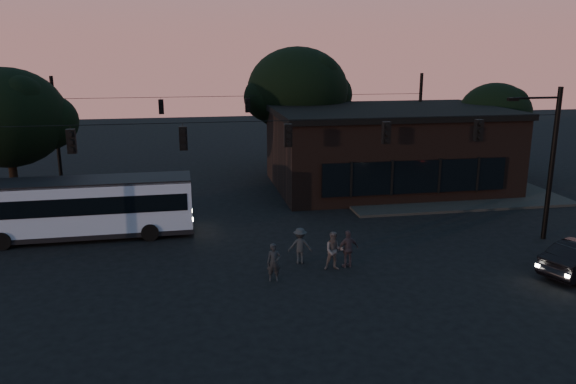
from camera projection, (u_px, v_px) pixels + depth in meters
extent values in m
plane|color=black|center=(306.00, 291.00, 22.01)|extent=(120.00, 120.00, 0.00)
cube|color=black|center=(438.00, 190.00, 37.42)|extent=(14.00, 10.00, 0.15)
cube|color=black|center=(23.00, 209.00, 32.91)|extent=(14.00, 10.00, 0.15)
cube|color=black|center=(386.00, 151.00, 38.21)|extent=(15.00, 10.00, 5.00)
cube|color=black|center=(388.00, 111.00, 37.55)|extent=(15.40, 10.40, 0.40)
cube|color=black|center=(415.00, 177.00, 33.50)|extent=(11.50, 0.18, 2.00)
cylinder|color=black|center=(297.00, 146.00, 43.19)|extent=(0.44, 0.44, 4.00)
ellipsoid|color=black|center=(297.00, 90.00, 42.15)|extent=(7.60, 7.60, 6.46)
cylinder|color=black|center=(491.00, 155.00, 41.93)|extent=(0.44, 0.44, 3.00)
ellipsoid|color=black|center=(495.00, 113.00, 41.15)|extent=(5.20, 5.20, 4.42)
cylinder|color=black|center=(15.00, 185.00, 31.53)|extent=(0.44, 0.44, 3.60)
ellipsoid|color=black|center=(6.00, 118.00, 30.60)|extent=(6.40, 6.40, 5.44)
cylinder|color=black|center=(552.00, 165.00, 27.16)|extent=(0.24, 0.24, 7.50)
cylinder|color=black|center=(288.00, 121.00, 24.30)|extent=(26.00, 0.03, 0.03)
cube|color=black|center=(71.00, 141.00, 22.89)|extent=(0.34, 0.30, 1.00)
cube|color=black|center=(183.00, 138.00, 23.68)|extent=(0.34, 0.30, 1.00)
cube|color=black|center=(288.00, 135.00, 24.46)|extent=(0.34, 0.30, 1.00)
cube|color=black|center=(386.00, 133.00, 25.24)|extent=(0.34, 0.30, 1.00)
cube|color=black|center=(479.00, 130.00, 26.02)|extent=(0.34, 0.30, 1.00)
cylinder|color=black|center=(57.00, 132.00, 37.90)|extent=(0.24, 0.24, 7.50)
cylinder|color=black|center=(419.00, 124.00, 42.41)|extent=(0.24, 0.24, 7.50)
cylinder|color=black|center=(247.00, 96.00, 39.60)|extent=(26.00, 0.03, 0.03)
cube|color=black|center=(161.00, 107.00, 38.72)|extent=(0.34, 0.30, 1.00)
cube|color=black|center=(248.00, 105.00, 39.76)|extent=(0.34, 0.30, 1.00)
cube|color=black|center=(330.00, 104.00, 40.80)|extent=(0.34, 0.30, 1.00)
cube|color=#9DABC8|center=(85.00, 205.00, 27.90)|extent=(10.50, 2.52, 2.47)
cube|color=black|center=(84.00, 201.00, 27.84)|extent=(10.08, 2.56, 0.86)
cube|color=black|center=(83.00, 181.00, 27.59)|extent=(10.50, 2.52, 0.14)
cube|color=black|center=(87.00, 231.00, 28.22)|extent=(10.60, 2.58, 0.24)
cylinder|color=black|center=(2.00, 241.00, 26.39)|extent=(0.86, 0.25, 0.86)
cylinder|color=black|center=(15.00, 226.00, 28.65)|extent=(0.86, 0.25, 0.86)
cylinder|color=black|center=(150.00, 232.00, 27.66)|extent=(0.86, 0.25, 0.86)
cylinder|color=black|center=(152.00, 219.00, 29.92)|extent=(0.86, 0.25, 0.86)
imported|color=black|center=(274.00, 262.00, 22.80)|extent=(0.61, 0.42, 1.58)
imported|color=#464041|center=(334.00, 251.00, 23.94)|extent=(0.88, 0.72, 1.69)
imported|color=#30282F|center=(348.00, 249.00, 24.21)|extent=(1.04, 0.61, 1.67)
imported|color=black|center=(300.00, 246.00, 24.68)|extent=(1.12, 0.73, 1.62)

